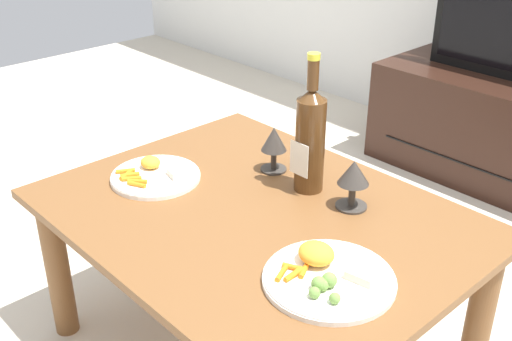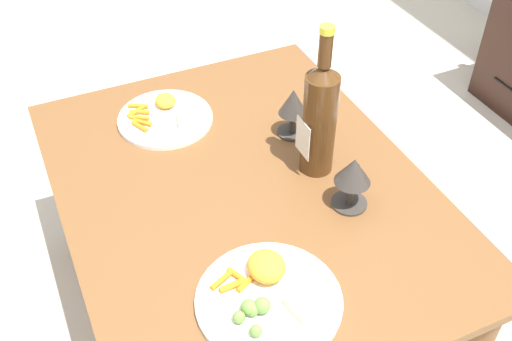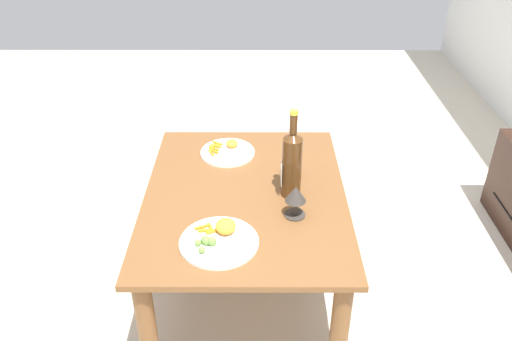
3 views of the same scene
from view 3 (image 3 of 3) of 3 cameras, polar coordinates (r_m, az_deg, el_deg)
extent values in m
plane|color=beige|center=(2.49, -1.06, -11.81)|extent=(6.40, 6.40, 0.00)
cube|color=brown|center=(2.19, -1.18, -2.75)|extent=(1.09, 0.83, 0.03)
cylinder|color=brown|center=(2.75, -8.27, -1.23)|extent=(0.07, 0.07, 0.47)
cylinder|color=brown|center=(2.03, -11.76, -16.18)|extent=(0.07, 0.07, 0.47)
cylinder|color=brown|center=(2.74, 6.45, -1.25)|extent=(0.07, 0.07, 0.47)
cylinder|color=brown|center=(2.01, 9.09, -16.35)|extent=(0.07, 0.07, 0.47)
cylinder|color=#4C2D14|center=(2.11, 3.89, 0.32)|extent=(0.08, 0.08, 0.26)
cone|color=#4C2D14|center=(2.04, 4.04, 3.76)|extent=(0.08, 0.08, 0.04)
cylinder|color=#4C2D14|center=(2.01, 4.10, 5.11)|extent=(0.03, 0.03, 0.08)
cylinder|color=yellow|center=(1.99, 4.15, 6.33)|extent=(0.03, 0.03, 0.02)
cube|color=silver|center=(2.12, 2.76, -0.28)|extent=(0.06, 0.00, 0.09)
cylinder|color=#38332D|center=(2.30, 3.79, -0.47)|extent=(0.08, 0.08, 0.01)
cylinder|color=#38332D|center=(2.28, 3.81, 0.21)|extent=(0.02, 0.02, 0.06)
cone|color=#38332D|center=(2.25, 3.87, 1.61)|extent=(0.07, 0.07, 0.07)
cylinder|color=#38332D|center=(2.06, 4.22, -4.81)|extent=(0.08, 0.08, 0.01)
cylinder|color=#38332D|center=(2.04, 4.26, -4.02)|extent=(0.02, 0.02, 0.06)
cone|color=#38332D|center=(2.00, 4.33, -2.53)|extent=(0.08, 0.08, 0.06)
cylinder|color=white|center=(2.46, -3.09, 1.93)|extent=(0.25, 0.25, 0.01)
torus|color=white|center=(2.45, -3.10, 2.09)|extent=(0.25, 0.25, 0.01)
ellipsoid|color=orange|center=(2.49, -2.61, 2.97)|extent=(0.06, 0.06, 0.03)
cube|color=beige|center=(2.41, -2.10, 1.73)|extent=(0.07, 0.06, 0.02)
cylinder|color=orange|center=(2.52, -4.21, 2.98)|extent=(0.04, 0.05, 0.01)
cylinder|color=orange|center=(2.49, -4.36, 2.66)|extent=(0.04, 0.05, 0.01)
cylinder|color=orange|center=(2.50, -4.56, 2.72)|extent=(0.04, 0.05, 0.01)
cylinder|color=orange|center=(2.47, -4.60, 2.39)|extent=(0.04, 0.05, 0.01)
cylinder|color=orange|center=(2.44, -4.87, 1.95)|extent=(0.05, 0.03, 0.01)
cylinder|color=orange|center=(2.45, -4.58, 2.11)|extent=(0.05, 0.05, 0.01)
cylinder|color=white|center=(1.92, -4.03, -7.79)|extent=(0.29, 0.29, 0.01)
torus|color=white|center=(1.92, -4.04, -7.61)|extent=(0.29, 0.29, 0.01)
ellipsoid|color=orange|center=(1.95, -3.31, -6.05)|extent=(0.08, 0.08, 0.05)
cube|color=beige|center=(1.87, -2.58, -8.42)|extent=(0.07, 0.06, 0.02)
cylinder|color=orange|center=(1.96, -4.69, -6.58)|extent=(0.04, 0.05, 0.01)
cylinder|color=orange|center=(1.97, -4.92, -6.20)|extent=(0.05, 0.03, 0.01)
cylinder|color=orange|center=(1.96, -5.48, -6.47)|extent=(0.02, 0.06, 0.01)
cylinder|color=orange|center=(1.96, -5.53, -6.51)|extent=(0.01, 0.05, 0.01)
cylinder|color=orange|center=(1.98, -5.93, -6.11)|extent=(0.03, 0.05, 0.01)
sphere|color=olive|center=(1.90, -5.42, -7.68)|extent=(0.03, 0.03, 0.03)
sphere|color=olive|center=(1.87, -5.91, -8.59)|extent=(0.02, 0.02, 0.02)
sphere|color=olive|center=(1.90, -6.31, -7.79)|extent=(0.02, 0.02, 0.02)
sphere|color=olive|center=(1.90, -5.53, -7.50)|extent=(0.03, 0.03, 0.03)
sphere|color=olive|center=(1.90, -4.82, -7.64)|extent=(0.03, 0.03, 0.03)
camera|label=1|loc=(1.33, -48.35, 3.12)|focal=43.80mm
camera|label=2|loc=(0.98, -28.83, 13.48)|focal=42.93mm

